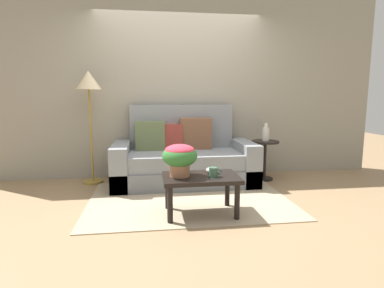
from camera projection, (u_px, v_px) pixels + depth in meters
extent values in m
plane|color=#997A56|center=(189.00, 198.00, 3.90)|extent=(14.00, 14.00, 0.00)
cube|color=gray|center=(179.00, 84.00, 4.89)|extent=(6.40, 0.12, 2.90)
cube|color=tan|center=(189.00, 199.00, 3.85)|extent=(2.41, 1.71, 0.01)
cube|color=slate|center=(184.00, 175.00, 4.54)|extent=(2.02, 0.93, 0.26)
cube|color=gray|center=(185.00, 159.00, 4.48)|extent=(1.55, 0.84, 0.21)
cube|color=gray|center=(182.00, 134.00, 4.83)|extent=(1.55, 0.17, 0.89)
cube|color=gray|center=(121.00, 165.00, 4.40)|extent=(0.23, 0.93, 0.60)
cube|color=gray|center=(244.00, 162.00, 4.63)|extent=(0.23, 0.93, 0.60)
cube|color=brown|center=(196.00, 134.00, 4.70)|extent=(0.47, 0.19, 0.47)
cube|color=#607047|center=(150.00, 136.00, 4.60)|extent=(0.43, 0.18, 0.43)
cube|color=#93382D|center=(170.00, 137.00, 4.65)|extent=(0.38, 0.18, 0.38)
cylinder|color=black|center=(170.00, 205.00, 3.11)|extent=(0.06, 0.06, 0.38)
cylinder|color=black|center=(237.00, 202.00, 3.20)|extent=(0.06, 0.06, 0.38)
cylinder|color=black|center=(168.00, 193.00, 3.51)|extent=(0.06, 0.06, 0.38)
cylinder|color=black|center=(227.00, 190.00, 3.60)|extent=(0.06, 0.06, 0.38)
cube|color=black|center=(201.00, 178.00, 3.32)|extent=(0.80, 0.52, 0.04)
cylinder|color=black|center=(264.00, 178.00, 4.79)|extent=(0.26, 0.26, 0.03)
cylinder|color=black|center=(265.00, 160.00, 4.75)|extent=(0.05, 0.05, 0.54)
cylinder|color=black|center=(265.00, 142.00, 4.71)|extent=(0.41, 0.41, 0.03)
cylinder|color=olive|center=(93.00, 182.00, 4.61)|extent=(0.29, 0.29, 0.03)
cylinder|color=olive|center=(91.00, 136.00, 4.51)|extent=(0.03, 0.03, 1.32)
cone|color=beige|center=(88.00, 80.00, 4.39)|extent=(0.36, 0.36, 0.26)
cylinder|color=#A36B4C|center=(180.00, 170.00, 3.29)|extent=(0.21, 0.21, 0.14)
ellipsoid|color=#337533|center=(180.00, 156.00, 3.27)|extent=(0.37, 0.37, 0.23)
ellipsoid|color=#DB384C|center=(180.00, 150.00, 3.26)|extent=(0.31, 0.31, 0.13)
cylinder|color=#3D664C|center=(213.00, 172.00, 3.27)|extent=(0.09, 0.09, 0.10)
torus|color=#3D664C|center=(219.00, 172.00, 3.27)|extent=(0.07, 0.01, 0.07)
cylinder|color=silver|center=(212.00, 173.00, 3.41)|extent=(0.05, 0.05, 0.02)
ellipsoid|color=silver|center=(212.00, 170.00, 3.41)|extent=(0.14, 0.14, 0.06)
cylinder|color=silver|center=(266.00, 134.00, 4.70)|extent=(0.10, 0.10, 0.20)
cylinder|color=silver|center=(266.00, 125.00, 4.68)|extent=(0.05, 0.05, 0.07)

